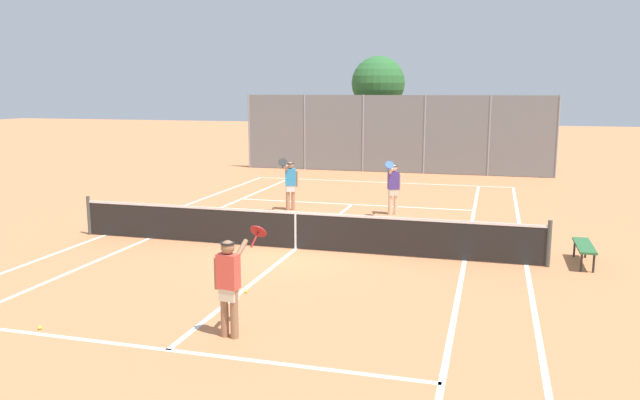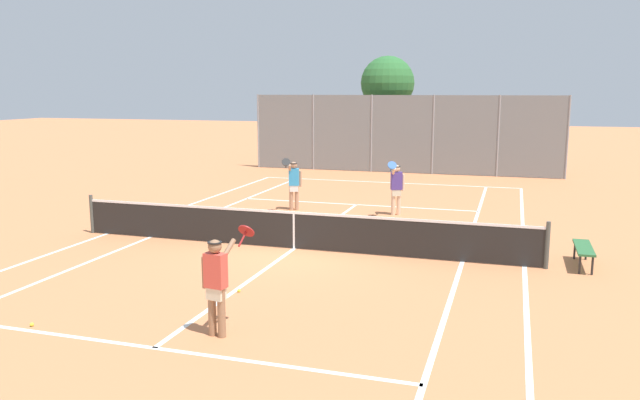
{
  "view_description": "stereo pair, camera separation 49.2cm",
  "coord_description": "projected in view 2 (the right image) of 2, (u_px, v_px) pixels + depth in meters",
  "views": [
    {
      "loc": [
        4.66,
        -14.42,
        3.92
      ],
      "look_at": [
        0.21,
        1.5,
        1.0
      ],
      "focal_mm": 35.0,
      "sensor_mm": 36.0,
      "label": 1
    },
    {
      "loc": [
        5.13,
        -14.28,
        3.92
      ],
      "look_at": [
        0.21,
        1.5,
        1.0
      ],
      "focal_mm": 35.0,
      "sensor_mm": 36.0,
      "label": 2
    }
  ],
  "objects": [
    {
      "name": "ground_plane",
      "position": [
        294.0,
        249.0,
        15.61
      ],
      "size": [
        120.0,
        120.0,
        0.0
      ],
      "primitive_type": "plane",
      "color": "#CC7A4C"
    },
    {
      "name": "court_line_markings",
      "position": [
        294.0,
        249.0,
        15.61
      ],
      "size": [
        11.1,
        23.9,
        0.01
      ],
      "color": "white",
      "rests_on": "ground"
    },
    {
      "name": "tennis_net",
      "position": [
        294.0,
        229.0,
        15.52
      ],
      "size": [
        12.0,
        0.1,
        1.07
      ],
      "color": "#474C47",
      "rests_on": "ground"
    },
    {
      "name": "player_near_side",
      "position": [
        217.0,
        281.0,
        9.92
      ],
      "size": [
        0.74,
        0.72,
        1.77
      ],
      "color": "#936B4C",
      "rests_on": "ground"
    },
    {
      "name": "player_far_left",
      "position": [
        294.0,
        182.0,
        20.52
      ],
      "size": [
        0.47,
        0.87,
        1.77
      ],
      "color": "tan",
      "rests_on": "ground"
    },
    {
      "name": "player_far_right",
      "position": [
        396.0,
        186.0,
        19.67
      ],
      "size": [
        0.45,
        0.88,
        1.77
      ],
      "color": "beige",
      "rests_on": "ground"
    },
    {
      "name": "loose_tennis_ball_0",
      "position": [
        239.0,
        291.0,
        12.24
      ],
      "size": [
        0.07,
        0.07,
        0.07
      ],
      "primitive_type": "sphere",
      "color": "#D1DB33",
      "rests_on": "ground"
    },
    {
      "name": "loose_tennis_ball_1",
      "position": [
        32.0,
        325.0,
        10.47
      ],
      "size": [
        0.07,
        0.07,
        0.07
      ],
      "primitive_type": "sphere",
      "color": "#D1DB33",
      "rests_on": "ground"
    },
    {
      "name": "courtside_bench",
      "position": [
        584.0,
        249.0,
        13.97
      ],
      "size": [
        0.36,
        1.5,
        0.47
      ],
      "color": "#2D6638",
      "rests_on": "ground"
    },
    {
      "name": "back_fence",
      "position": [
        402.0,
        134.0,
        29.65
      ],
      "size": [
        14.85,
        0.08,
        3.71
      ],
      "color": "gray",
      "rests_on": "ground"
    },
    {
      "name": "tree_behind_left",
      "position": [
        387.0,
        84.0,
        31.45
      ],
      "size": [
        2.71,
        2.71,
        5.63
      ],
      "color": "brown",
      "rests_on": "ground"
    }
  ]
}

